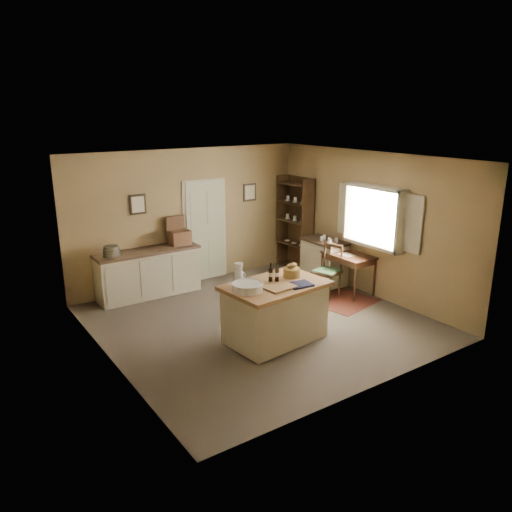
{
  "coord_description": "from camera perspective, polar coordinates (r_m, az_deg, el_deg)",
  "views": [
    {
      "loc": [
        -4.39,
        -6.33,
        3.43
      ],
      "look_at": [
        -0.06,
        0.03,
        1.15
      ],
      "focal_mm": 35.0,
      "sensor_mm": 36.0,
      "label": 1
    }
  ],
  "objects": [
    {
      "name": "framed_prints",
      "position": [
        10.08,
        -6.69,
        6.61
      ],
      "size": [
        2.82,
        0.02,
        0.38
      ],
      "color": "black",
      "rests_on": "ground"
    },
    {
      "name": "wall_front",
      "position": [
        6.18,
        13.8,
        -3.64
      ],
      "size": [
        5.0,
        0.1,
        2.7
      ],
      "primitive_type": "cube",
      "color": "olive",
      "rests_on": "ground"
    },
    {
      "name": "rug",
      "position": [
        9.59,
        8.4,
        -4.61
      ],
      "size": [
        1.39,
        1.78,
        0.01
      ],
      "primitive_type": "cube",
      "rotation": [
        0.0,
        0.0,
        0.19
      ],
      "color": "#4C1A13",
      "rests_on": "ground"
    },
    {
      "name": "wall_left",
      "position": [
        6.92,
        -16.81,
        -1.71
      ],
      "size": [
        0.1,
        5.0,
        2.7
      ],
      "primitive_type": "cube",
      "color": "olive",
      "rests_on": "ground"
    },
    {
      "name": "right_cabinet",
      "position": [
        10.21,
        7.77,
        -0.58
      ],
      "size": [
        0.53,
        0.95,
        0.99
      ],
      "color": "#B5AE93",
      "rests_on": "ground"
    },
    {
      "name": "writing_desk",
      "position": [
        9.68,
        10.51,
        -0.33
      ],
      "size": [
        0.6,
        0.98,
        0.82
      ],
      "color": "#321B10",
      "rests_on": "ground"
    },
    {
      "name": "ground",
      "position": [
        8.43,
        0.44,
        -7.51
      ],
      "size": [
        5.0,
        5.0,
        0.0
      ],
      "primitive_type": "plane",
      "color": "brown",
      "rests_on": "ground"
    },
    {
      "name": "door",
      "position": [
        10.27,
        -5.81,
        3.04
      ],
      "size": [
        0.97,
        0.06,
        2.11
      ],
      "primitive_type": "cube",
      "color": "#A4A68B",
      "rests_on": "ground"
    },
    {
      "name": "wall_right",
      "position": [
        9.58,
        12.86,
        3.54
      ],
      "size": [
        0.1,
        5.0,
        2.7
      ],
      "primitive_type": "cube",
      "color": "olive",
      "rests_on": "ground"
    },
    {
      "name": "shelving_unit",
      "position": [
        10.98,
        4.61,
        3.73
      ],
      "size": [
        0.35,
        0.91,
        2.03
      ],
      "color": "black",
      "rests_on": "ground"
    },
    {
      "name": "desk_chair",
      "position": [
        9.46,
        8.09,
        -1.84
      ],
      "size": [
        0.56,
        0.56,
        0.96
      ],
      "primitive_type": null,
      "rotation": [
        0.0,
        0.0,
        0.3
      ],
      "color": "black",
      "rests_on": "ground"
    },
    {
      "name": "sideboard",
      "position": [
        9.63,
        -12.14,
        -1.72
      ],
      "size": [
        1.96,
        0.56,
        1.18
      ],
      "color": "#B5AE93",
      "rests_on": "ground"
    },
    {
      "name": "window",
      "position": [
        9.35,
        13.51,
        4.44
      ],
      "size": [
        0.25,
        1.99,
        1.12
      ],
      "color": "#B5AE93",
      "rests_on": "ground"
    },
    {
      "name": "wall_back",
      "position": [
        10.08,
        -7.69,
        4.43
      ],
      "size": [
        5.0,
        0.1,
        2.7
      ],
      "primitive_type": "cube",
      "color": "olive",
      "rests_on": "ground"
    },
    {
      "name": "work_island",
      "position": [
        7.63,
        2.15,
        -6.23
      ],
      "size": [
        1.62,
        1.14,
        1.2
      ],
      "rotation": [
        0.0,
        0.0,
        0.1
      ],
      "color": "#B5AE93",
      "rests_on": "ground"
    },
    {
      "name": "ceiling",
      "position": [
        7.74,
        0.48,
        11.08
      ],
      "size": [
        5.0,
        5.0,
        0.0
      ],
      "primitive_type": "plane",
      "color": "silver",
      "rests_on": "wall_back"
    }
  ]
}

